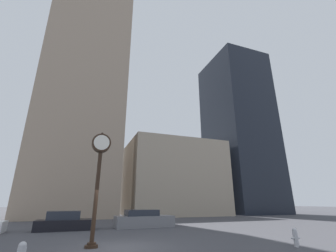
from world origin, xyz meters
name	(u,v)px	position (x,y,z in m)	size (l,w,h in m)	color
ground_plane	(117,248)	(0.00, 0.00, 0.00)	(200.00, 200.00, 0.00)	#424247
building_tall_tower	(86,85)	(-3.01, 24.00, 20.09)	(11.75, 12.00, 40.18)	gray
building_storefront_row	(173,179)	(12.12, 24.00, 5.62)	(14.84, 12.00, 11.25)	gray
building_glass_modern	(238,131)	(26.21, 24.00, 15.41)	(9.99, 12.00, 30.82)	black
street_clock	(99,165)	(-1.06, 0.47, 3.73)	(0.94, 0.59, 5.41)	black
car_black	(65,222)	(-2.61, 8.05, 0.55)	(4.07, 1.77, 1.32)	black
car_grey	(144,220)	(3.29, 8.05, 0.58)	(4.75, 2.00, 1.35)	slate
fire_hydrant_far	(295,237)	(7.79, -2.57, 0.41)	(0.49, 0.21, 0.80)	#B7B7BC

